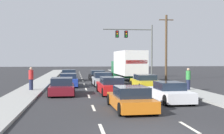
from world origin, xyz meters
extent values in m
plane|color=#2B2B2D|center=(0.00, 25.00, 0.00)|extent=(140.00, 140.00, 0.00)
cube|color=#9E9E99|center=(6.39, 20.00, 0.07)|extent=(2.27, 80.00, 0.14)
cube|color=#9E9E99|center=(-6.39, 20.00, 0.07)|extent=(2.27, 80.00, 0.14)
cube|color=silver|center=(-1.70, 1.26, 0.00)|extent=(0.14, 2.00, 0.01)
cube|color=silver|center=(-1.70, 6.26, 0.00)|extent=(0.14, 2.00, 0.01)
cube|color=silver|center=(-1.70, 11.26, 0.00)|extent=(0.14, 2.00, 0.01)
cube|color=silver|center=(-1.70, 16.26, 0.00)|extent=(0.14, 2.00, 0.01)
cube|color=silver|center=(-1.70, 21.26, 0.00)|extent=(0.14, 2.00, 0.01)
cube|color=silver|center=(-1.70, 26.26, 0.00)|extent=(0.14, 2.00, 0.01)
cube|color=silver|center=(-1.70, 31.26, 0.00)|extent=(0.14, 2.00, 0.01)
cube|color=silver|center=(-1.70, 36.26, 0.00)|extent=(0.14, 2.00, 0.01)
cube|color=silver|center=(-1.70, 41.26, 0.00)|extent=(0.14, 2.00, 0.01)
cube|color=silver|center=(-1.70, 46.26, 0.00)|extent=(0.14, 2.00, 0.01)
cube|color=silver|center=(-1.70, 51.26, 0.00)|extent=(0.14, 2.00, 0.01)
cube|color=silver|center=(1.70, 1.26, 0.00)|extent=(0.14, 2.00, 0.01)
cube|color=silver|center=(1.70, 6.26, 0.00)|extent=(0.14, 2.00, 0.01)
cube|color=silver|center=(1.70, 11.26, 0.00)|extent=(0.14, 2.00, 0.01)
cube|color=silver|center=(1.70, 16.26, 0.00)|extent=(0.14, 2.00, 0.01)
cube|color=silver|center=(1.70, 21.26, 0.00)|extent=(0.14, 2.00, 0.01)
cube|color=silver|center=(1.70, 26.26, 0.00)|extent=(0.14, 2.00, 0.01)
cube|color=silver|center=(1.70, 31.26, 0.00)|extent=(0.14, 2.00, 0.01)
cube|color=silver|center=(1.70, 36.26, 0.00)|extent=(0.14, 2.00, 0.01)
cube|color=silver|center=(1.70, 41.26, 0.00)|extent=(0.14, 2.00, 0.01)
cube|color=silver|center=(1.70, 46.26, 0.00)|extent=(0.14, 2.00, 0.01)
cube|color=silver|center=(1.70, 51.26, 0.00)|extent=(0.14, 2.00, 0.01)
cube|color=slate|center=(-3.41, 26.72, 0.49)|extent=(1.98, 4.17, 0.69)
cube|color=#192333|center=(-3.40, 26.41, 1.10)|extent=(1.67, 1.86, 0.53)
cylinder|color=black|center=(-4.32, 28.19, 0.32)|extent=(0.25, 0.65, 0.64)
cylinder|color=black|center=(-2.63, 28.26, 0.32)|extent=(0.25, 0.65, 0.64)
cylinder|color=black|center=(-4.19, 25.19, 0.32)|extent=(0.25, 0.65, 0.64)
cylinder|color=black|center=(-2.50, 25.26, 0.32)|extent=(0.25, 0.65, 0.64)
cube|color=#1E389E|center=(-3.30, 19.09, 0.48)|extent=(1.83, 4.37, 0.67)
cube|color=#192333|center=(-3.30, 18.84, 1.04)|extent=(1.56, 2.21, 0.47)
cylinder|color=black|center=(-4.14, 20.67, 0.32)|extent=(0.24, 0.65, 0.64)
cylinder|color=black|center=(-2.56, 20.72, 0.32)|extent=(0.24, 0.65, 0.64)
cylinder|color=black|center=(-4.05, 17.46, 0.32)|extent=(0.24, 0.65, 0.64)
cylinder|color=black|center=(-2.47, 17.50, 0.32)|extent=(0.24, 0.65, 0.64)
cube|color=maroon|center=(-3.64, 12.44, 0.43)|extent=(1.82, 4.19, 0.59)
cube|color=#192333|center=(-3.64, 12.45, 1.00)|extent=(1.58, 2.12, 0.54)
cylinder|color=black|center=(-4.48, 13.96, 0.32)|extent=(0.23, 0.64, 0.64)
cylinder|color=black|center=(-2.84, 13.99, 0.32)|extent=(0.23, 0.64, 0.64)
cylinder|color=black|center=(-4.43, 10.90, 0.32)|extent=(0.23, 0.64, 0.64)
cylinder|color=black|center=(-2.80, 10.93, 0.32)|extent=(0.23, 0.64, 0.64)
cube|color=black|center=(0.16, 27.48, 0.45)|extent=(1.97, 4.38, 0.62)
cube|color=#192333|center=(0.17, 27.17, 1.00)|extent=(1.69, 2.23, 0.48)
cylinder|color=black|center=(-0.75, 29.08, 0.32)|extent=(0.24, 0.65, 0.64)
cylinder|color=black|center=(0.99, 29.12, 0.32)|extent=(0.24, 0.65, 0.64)
cylinder|color=black|center=(-0.66, 25.85, 0.32)|extent=(0.24, 0.65, 0.64)
cylinder|color=black|center=(1.08, 25.89, 0.32)|extent=(0.24, 0.65, 0.64)
cube|color=#B7BABF|center=(0.08, 19.61, 0.46)|extent=(1.95, 4.32, 0.65)
cube|color=#192333|center=(0.08, 19.65, 1.05)|extent=(1.67, 1.88, 0.53)
cylinder|color=black|center=(-0.82, 21.17, 0.32)|extent=(0.24, 0.65, 0.64)
cylinder|color=black|center=(0.89, 21.22, 0.32)|extent=(0.24, 0.65, 0.64)
cylinder|color=black|center=(-0.74, 18.00, 0.32)|extent=(0.24, 0.65, 0.64)
cylinder|color=black|center=(0.98, 18.05, 0.32)|extent=(0.24, 0.65, 0.64)
cube|color=red|center=(0.05, 12.53, 0.46)|extent=(1.89, 4.55, 0.65)
cube|color=#192333|center=(0.05, 12.30, 1.05)|extent=(1.60, 2.26, 0.51)
cylinder|color=black|center=(-0.82, 14.19, 0.32)|extent=(0.24, 0.65, 0.64)
cylinder|color=black|center=(0.79, 14.25, 0.32)|extent=(0.24, 0.65, 0.64)
cylinder|color=black|center=(-0.70, 10.81, 0.32)|extent=(0.24, 0.65, 0.64)
cylinder|color=black|center=(0.91, 10.87, 0.32)|extent=(0.24, 0.65, 0.64)
cube|color=orange|center=(0.20, 5.51, 0.42)|extent=(1.98, 4.55, 0.56)
cube|color=#192333|center=(0.21, 5.28, 0.97)|extent=(1.67, 2.04, 0.53)
cylinder|color=black|center=(-0.71, 7.17, 0.32)|extent=(0.24, 0.65, 0.64)
cylinder|color=black|center=(0.98, 7.23, 0.32)|extent=(0.24, 0.65, 0.64)
cylinder|color=black|center=(-0.59, 3.79, 0.32)|extent=(0.24, 0.65, 0.64)
cylinder|color=black|center=(1.11, 3.85, 0.32)|extent=(0.24, 0.65, 0.64)
cube|color=white|center=(3.34, 22.35, 2.24)|extent=(2.64, 6.77, 2.58)
cube|color=red|center=(3.44, 19.02, 2.37)|extent=(2.20, 0.10, 0.36)
cube|color=#196B38|center=(3.22, 26.81, 1.35)|extent=(2.41, 2.28, 2.10)
cylinder|color=black|center=(2.04, 26.78, 0.48)|extent=(0.33, 0.97, 0.96)
cylinder|color=black|center=(4.39, 26.85, 0.48)|extent=(0.33, 0.97, 0.96)
cylinder|color=black|center=(2.21, 20.98, 0.48)|extent=(0.33, 0.97, 0.96)
cylinder|color=black|center=(4.55, 21.05, 0.48)|extent=(0.33, 0.97, 0.96)
cube|color=yellow|center=(3.49, 15.64, 0.48)|extent=(1.87, 4.53, 0.68)
cube|color=#192333|center=(3.49, 15.72, 1.05)|extent=(1.63, 2.17, 0.46)
cylinder|color=black|center=(2.62, 17.33, 0.32)|extent=(0.23, 0.64, 0.64)
cylinder|color=black|center=(4.32, 17.35, 0.32)|extent=(0.23, 0.64, 0.64)
cylinder|color=black|center=(2.66, 13.92, 0.32)|extent=(0.23, 0.64, 0.64)
cylinder|color=black|center=(4.36, 13.94, 0.32)|extent=(0.23, 0.64, 0.64)
cube|color=white|center=(3.18, 8.08, 0.44)|extent=(1.83, 4.51, 0.60)
cube|color=#192333|center=(3.18, 8.12, 0.98)|extent=(1.57, 1.98, 0.48)
cylinder|color=black|center=(2.34, 9.76, 0.32)|extent=(0.23, 0.64, 0.64)
cylinder|color=black|center=(3.96, 9.79, 0.32)|extent=(0.23, 0.64, 0.64)
cylinder|color=black|center=(2.40, 6.38, 0.32)|extent=(0.23, 0.64, 0.64)
cylinder|color=black|center=(4.02, 6.41, 0.32)|extent=(0.23, 0.64, 0.64)
cylinder|color=#595B56|center=(8.00, 30.27, 3.69)|extent=(0.20, 0.20, 7.38)
cylinder|color=#595B56|center=(4.59, 30.27, 6.72)|extent=(6.83, 0.14, 0.14)
cube|color=black|center=(4.36, 30.27, 6.07)|extent=(0.40, 0.56, 0.95)
sphere|color=red|center=(4.36, 29.96, 6.37)|extent=(0.20, 0.20, 0.20)
sphere|color=orange|center=(4.36, 29.96, 6.07)|extent=(0.20, 0.20, 0.20)
sphere|color=green|center=(4.36, 29.96, 5.77)|extent=(0.20, 0.20, 0.20)
cube|color=black|center=(3.11, 30.27, 6.07)|extent=(0.40, 0.56, 0.95)
sphere|color=red|center=(3.11, 29.96, 6.37)|extent=(0.20, 0.20, 0.20)
sphere|color=orange|center=(3.11, 29.96, 6.07)|extent=(0.20, 0.20, 0.20)
sphere|color=green|center=(3.11, 29.96, 5.77)|extent=(0.20, 0.20, 0.20)
cylinder|color=brown|center=(8.63, 25.78, 4.06)|extent=(0.28, 0.28, 8.12)
cube|color=brown|center=(8.63, 25.78, 7.52)|extent=(1.80, 0.12, 0.12)
cylinder|color=#1E233F|center=(6.58, 13.52, 0.55)|extent=(0.32, 0.32, 0.83)
cylinder|color=#338C3F|center=(6.58, 13.52, 1.33)|extent=(0.38, 0.38, 0.72)
sphere|color=tan|center=(6.58, 13.52, 1.80)|extent=(0.22, 0.22, 0.22)
cylinder|color=#1E233F|center=(-6.22, 14.92, 0.57)|extent=(0.32, 0.32, 0.86)
cylinder|color=red|center=(-6.22, 14.92, 1.38)|extent=(0.38, 0.38, 0.75)
sphere|color=tan|center=(-6.22, 14.92, 1.87)|extent=(0.23, 0.23, 0.23)
camera|label=1|loc=(-2.72, -9.59, 2.65)|focal=47.12mm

